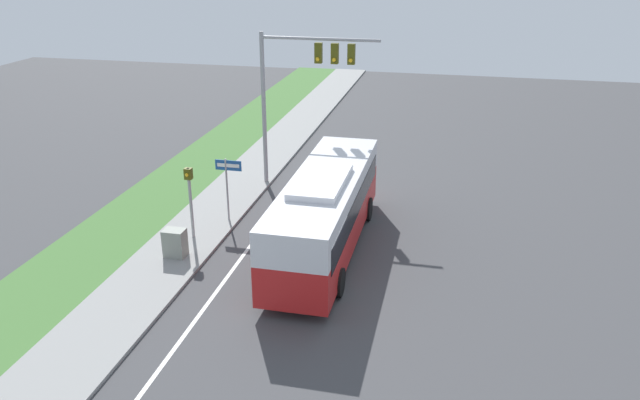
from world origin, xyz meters
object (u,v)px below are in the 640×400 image
signal_gantry (300,78)px  street_sign (228,179)px  bus (325,208)px  pedestrian_signal (190,192)px  utility_cabinet (175,243)px

signal_gantry → street_sign: 6.15m
bus → signal_gantry: signal_gantry is taller
pedestrian_signal → bus: bearing=2.9°
bus → utility_cabinet: bus is taller
signal_gantry → utility_cabinet: signal_gantry is taller
bus → signal_gantry: 7.84m
bus → utility_cabinet: size_ratio=9.58×
street_sign → bus: bearing=-20.6°
bus → utility_cabinet: 5.78m
bus → pedestrian_signal: bus is taller
pedestrian_signal → utility_cabinet: size_ratio=2.82×
street_sign → utility_cabinet: 3.95m
bus → utility_cabinet: bearing=-160.0°
street_sign → pedestrian_signal: bearing=-112.5°
pedestrian_signal → utility_cabinet: 2.19m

